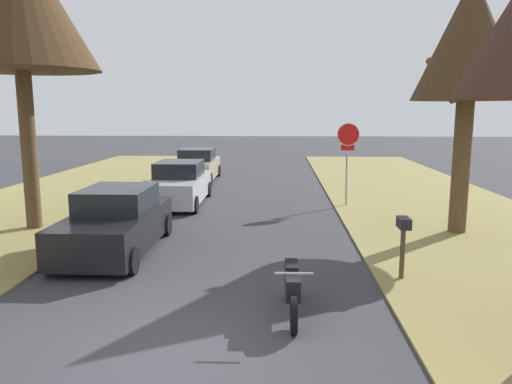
{
  "coord_description": "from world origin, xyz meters",
  "views": [
    {
      "loc": [
        1.6,
        -6.46,
        3.46
      ],
      "look_at": [
        1.02,
        5.65,
        1.43
      ],
      "focal_mm": 34.23,
      "sensor_mm": 36.0,
      "label": 1
    }
  ],
  "objects": [
    {
      "name": "ground_plane",
      "position": [
        0.0,
        0.0,
        0.0
      ],
      "size": [
        120.0,
        120.0,
        0.0
      ],
      "primitive_type": "plane",
      "color": "#38383D"
    },
    {
      "name": "stop_sign_far",
      "position": [
        4.06,
        11.2,
        2.19
      ],
      "size": [
        0.81,
        0.36,
        2.96
      ],
      "color": "#9EA0A5",
      "rests_on": "grass_verge_right"
    },
    {
      "name": "street_tree_right_mid_a",
      "position": [
        6.67,
        7.32,
        5.27
      ],
      "size": [
        2.94,
        2.94,
        6.99
      ],
      "color": "brown",
      "rests_on": "grass_verge_right"
    },
    {
      "name": "street_tree_left_mid_a",
      "position": [
        -5.6,
        7.24,
        6.44
      ],
      "size": [
        4.29,
        4.29,
        8.38
      ],
      "color": "brown",
      "rests_on": "grass_verge_left"
    },
    {
      "name": "parked_sedan_black",
      "position": [
        -2.4,
        5.07,
        0.72
      ],
      "size": [
        1.96,
        4.41,
        1.57
      ],
      "color": "black",
      "rests_on": "ground"
    },
    {
      "name": "parked_sedan_silver",
      "position": [
        -2.13,
        11.34,
        0.72
      ],
      "size": [
        1.96,
        4.41,
        1.57
      ],
      "color": "#BCBCC1",
      "rests_on": "ground"
    },
    {
      "name": "parked_sedan_tan",
      "position": [
        -2.49,
        17.48,
        0.72
      ],
      "size": [
        1.96,
        4.41,
        1.57
      ],
      "color": "tan",
      "rests_on": "ground"
    },
    {
      "name": "parked_motorcycle",
      "position": [
        1.83,
        1.48,
        0.48
      ],
      "size": [
        0.6,
        2.05,
        0.97
      ],
      "color": "black",
      "rests_on": "ground"
    },
    {
      "name": "curbside_mailbox",
      "position": [
        4.13,
        3.29,
        1.06
      ],
      "size": [
        0.22,
        0.44,
        1.27
      ],
      "color": "brown",
      "rests_on": "grass_verge_right"
    }
  ]
}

